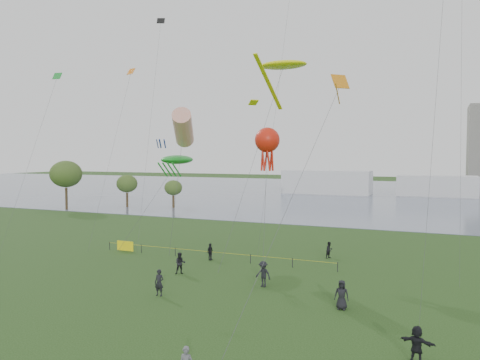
% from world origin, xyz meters
% --- Properties ---
extents(ground_plane, '(400.00, 400.00, 0.00)m').
position_xyz_m(ground_plane, '(0.00, 0.00, 0.00)').
color(ground_plane, '#193410').
extents(lake, '(400.00, 120.00, 0.08)m').
position_xyz_m(lake, '(0.00, 100.00, 0.02)').
color(lake, slate).
rests_on(lake, ground_plane).
extents(pavilion_left, '(22.00, 8.00, 6.00)m').
position_xyz_m(pavilion_left, '(-12.00, 95.00, 3.00)').
color(pavilion_left, silver).
rests_on(pavilion_left, ground_plane).
extents(pavilion_right, '(18.00, 7.00, 5.00)m').
position_xyz_m(pavilion_right, '(14.00, 98.00, 2.50)').
color(pavilion_right, silver).
rests_on(pavilion_right, ground_plane).
extents(trees, '(21.02, 14.54, 8.92)m').
position_xyz_m(trees, '(-44.08, 44.80, 5.70)').
color(trees, '#3B2C1A').
rests_on(trees, ground_plane).
extents(fence, '(24.07, 0.07, 1.05)m').
position_xyz_m(fence, '(-11.50, 15.72, 0.55)').
color(fence, black).
rests_on(fence, ground_plane).
extents(spectator_a, '(1.11, 1.06, 1.82)m').
position_xyz_m(spectator_a, '(-5.38, 9.87, 0.91)').
color(spectator_a, black).
rests_on(spectator_a, ground_plane).
extents(spectator_b, '(1.38, 0.96, 1.95)m').
position_xyz_m(spectator_b, '(2.32, 9.02, 0.98)').
color(spectator_b, black).
rests_on(spectator_b, ground_plane).
extents(spectator_c, '(0.47, 0.97, 1.61)m').
position_xyz_m(spectator_c, '(-5.43, 15.49, 0.81)').
color(spectator_c, black).
rests_on(spectator_c, ground_plane).
extents(spectator_d, '(0.95, 0.64, 1.90)m').
position_xyz_m(spectator_d, '(8.77, 6.17, 0.95)').
color(spectator_d, black).
rests_on(spectator_d, ground_plane).
extents(spectator_e, '(1.73, 0.88, 1.78)m').
position_xyz_m(spectator_e, '(13.59, -0.19, 0.89)').
color(spectator_e, black).
rests_on(spectator_e, ground_plane).
extents(spectator_f, '(0.71, 0.49, 1.88)m').
position_xyz_m(spectator_f, '(-3.67, 4.01, 0.94)').
color(spectator_f, black).
rests_on(spectator_f, ground_plane).
extents(spectator_g, '(0.91, 0.98, 1.60)m').
position_xyz_m(spectator_g, '(4.82, 20.73, 0.80)').
color(spectator_g, black).
rests_on(spectator_g, ground_plane).
extents(kite_stingray, '(5.04, 11.00, 19.24)m').
position_xyz_m(kite_stingray, '(-0.03, 20.79, 18.78)').
color(kite_stingray, '#3F3F42').
extents(kite_windsock, '(4.30, 5.18, 14.63)m').
position_xyz_m(kite_windsock, '(-9.28, 17.23, 12.68)').
color(kite_windsock, '#3F3F42').
extents(kite_creature, '(6.36, 6.11, 9.95)m').
position_xyz_m(kite_creature, '(-10.89, 18.74, 9.46)').
color(kite_creature, '#3F3F42').
extents(kite_octopus, '(2.35, 5.44, 12.55)m').
position_xyz_m(kite_octopus, '(-0.49, 17.67, 11.31)').
color(kite_octopus, '#3F3F42').
extents(kite_delta, '(3.17, 16.22, 15.91)m').
position_xyz_m(kite_delta, '(7.43, 9.87, 14.27)').
color(kite_delta, '#3F3F42').
extents(small_kites, '(40.56, 16.27, 11.08)m').
position_xyz_m(small_kites, '(-4.59, 18.85, 23.90)').
color(small_kites, black).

